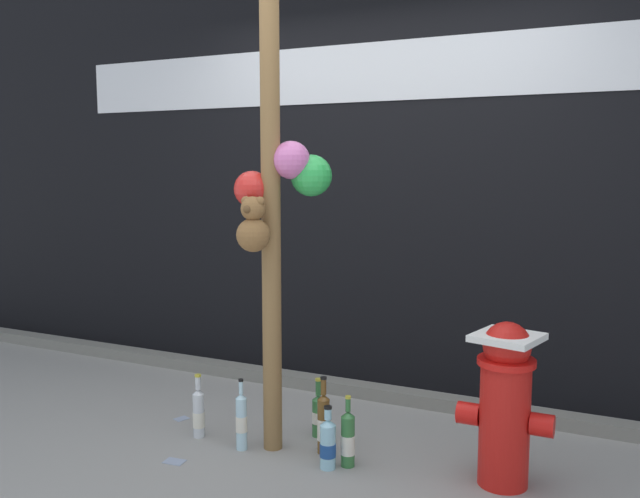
{
  "coord_description": "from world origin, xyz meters",
  "views": [
    {
      "loc": [
        1.55,
        -2.75,
        1.47
      ],
      "look_at": [
        0.14,
        0.21,
        1.07
      ],
      "focal_mm": 37.89,
      "sensor_mm": 36.0,
      "label": 1
    }
  ],
  "objects": [
    {
      "name": "ground_plane",
      "position": [
        0.0,
        0.0,
        0.0
      ],
      "size": [
        14.0,
        14.0,
        0.0
      ],
      "primitive_type": "plane",
      "color": "gray"
    },
    {
      "name": "building_wall",
      "position": [
        0.0,
        1.55,
        1.96
      ],
      "size": [
        10.0,
        0.21,
        3.93
      ],
      "color": "black",
      "rests_on": "ground_plane"
    },
    {
      "name": "curb_strip",
      "position": [
        0.0,
        1.15,
        0.04
      ],
      "size": [
        8.0,
        0.12,
        0.08
      ],
      "primitive_type": "cube",
      "color": "slate",
      "rests_on": "ground_plane"
    },
    {
      "name": "memorial_post",
      "position": [
        -0.11,
        0.21,
        1.67
      ],
      "size": [
        0.57,
        0.45,
        2.98
      ],
      "color": "olive",
      "rests_on": "ground_plane"
    },
    {
      "name": "fire_hydrant",
      "position": [
        1.03,
        0.31,
        0.4
      ],
      "size": [
        0.44,
        0.33,
        0.77
      ],
      "color": "red",
      "rests_on": "ground_plane"
    },
    {
      "name": "bottle_0",
      "position": [
        0.13,
        0.26,
        0.16
      ],
      "size": [
        0.07,
        0.07,
        0.41
      ],
      "color": "brown",
      "rests_on": "ground_plane"
    },
    {
      "name": "bottle_1",
      "position": [
        0.23,
        0.11,
        0.13
      ],
      "size": [
        0.08,
        0.08,
        0.32
      ],
      "color": "#93CCE0",
      "rests_on": "ground_plane"
    },
    {
      "name": "bottle_2",
      "position": [
        0.01,
        0.45,
        0.12
      ],
      "size": [
        0.07,
        0.07,
        0.33
      ],
      "color": "#337038",
      "rests_on": "ground_plane"
    },
    {
      "name": "bottle_3",
      "position": [
        -0.27,
        0.12,
        0.15
      ],
      "size": [
        0.06,
        0.06,
        0.38
      ],
      "color": "#B2DBEA",
      "rests_on": "ground_plane"
    },
    {
      "name": "bottle_4",
      "position": [
        0.3,
        0.18,
        0.14
      ],
      "size": [
        0.07,
        0.07,
        0.36
      ],
      "color": "#337038",
      "rests_on": "ground_plane"
    },
    {
      "name": "bottle_5",
      "position": [
        -0.57,
        0.16,
        0.13
      ],
      "size": [
        0.06,
        0.06,
        0.35
      ],
      "color": "silver",
      "rests_on": "ground_plane"
    },
    {
      "name": "litter_1",
      "position": [
        -0.82,
        0.33,
        0.0
      ],
      "size": [
        0.09,
        0.1,
        0.01
      ],
      "primitive_type": "cube",
      "rotation": [
        0.0,
        0.0,
        1.2
      ],
      "color": "#8C99B2",
      "rests_on": "ground_plane"
    },
    {
      "name": "litter_2",
      "position": [
        -0.5,
        -0.16,
        0.0
      ],
      "size": [
        0.11,
        0.08,
        0.01
      ],
      "primitive_type": "cube",
      "rotation": [
        0.0,
        0.0,
        0.1
      ],
      "color": "#8C99B2",
      "rests_on": "ground_plane"
    }
  ]
}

